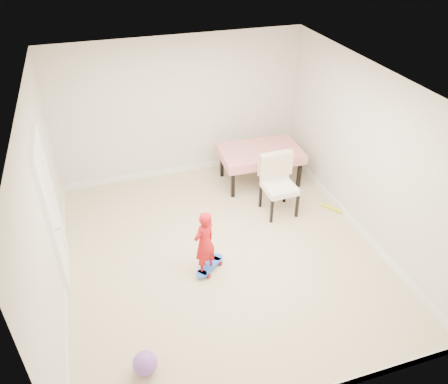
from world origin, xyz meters
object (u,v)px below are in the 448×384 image
object	(u,v)px
dining_chair	(280,186)
balloon	(145,363)
skateboard	(210,267)
dining_table	(260,165)
child	(205,245)

from	to	relation	value
dining_chair	balloon	bearing A→B (deg)	-139.80
balloon	skateboard	bearing A→B (deg)	49.95
balloon	dining_table	bearing A→B (deg)	51.32
dining_table	skateboard	distance (m)	2.55
dining_table	skateboard	bearing A→B (deg)	-125.77
dining_table	balloon	bearing A→B (deg)	-126.73
skateboard	child	distance (m)	0.47
dining_table	dining_chair	world-z (taller)	dining_chair
balloon	child	bearing A→B (deg)	51.24
dining_table	child	bearing A→B (deg)	-126.67
child	skateboard	bearing A→B (deg)	169.61
dining_chair	child	bearing A→B (deg)	-148.39
skateboard	child	world-z (taller)	child
dining_table	child	xyz separation A→B (m)	(-1.62, -2.03, 0.17)
dining_table	child	size ratio (longest dim) A/B	1.44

